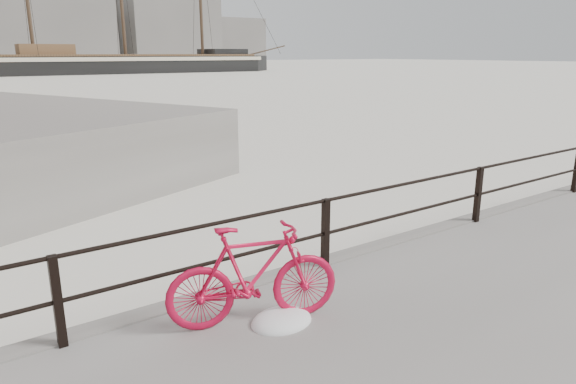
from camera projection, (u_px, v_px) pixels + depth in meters
ground at (466, 237)px, 9.43m from camera, size 400.00×400.00×0.00m
guardrail at (478, 195)px, 9.09m from camera, size 28.00×0.10×1.00m
bicycle at (254, 275)px, 5.62m from camera, size 1.91×0.89×1.16m
barque_black at (127, 73)px, 85.48m from camera, size 61.39×22.29×34.26m
industrial_west at (43, 29)px, 128.37m from camera, size 32.00×18.00×18.00m
industrial_mid at (166, 22)px, 151.08m from camera, size 26.00×20.00×24.00m
industrial_east at (227, 41)px, 169.17m from camera, size 20.00×16.00×14.00m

